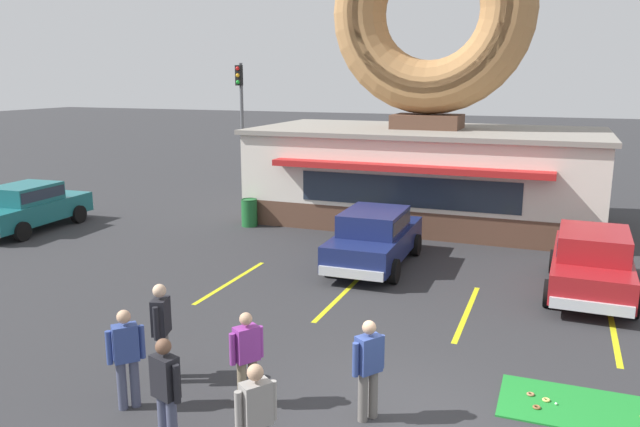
{
  "coord_description": "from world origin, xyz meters",
  "views": [
    {
      "loc": [
        2.04,
        -8.5,
        5.17
      ],
      "look_at": [
        -3.17,
        5.0,
        2.0
      ],
      "focal_mm": 35.0,
      "sensor_mm": 36.0,
      "label": 1
    }
  ],
  "objects": [
    {
      "name": "traffic_light_pole",
      "position": [
        -11.77,
        17.22,
        3.71
      ],
      "size": [
        0.28,
        0.47,
        5.8
      ],
      "color": "#595B60",
      "rests_on": "ground"
    },
    {
      "name": "parking_stripe_mid_left",
      "position": [
        0.37,
        5.0,
        0.0
      ],
      "size": [
        0.12,
        3.6,
        0.01
      ],
      "primitive_type": "cube",
      "color": "yellow",
      "rests_on": "ground"
    },
    {
      "name": "mini_donut_far_left",
      "position": [
        1.9,
        1.54,
        0.05
      ],
      "size": [
        0.13,
        0.13,
        0.04
      ],
      "primitive_type": "torus",
      "color": "#A5724C",
      "rests_on": "putting_mat"
    },
    {
      "name": "pedestrian_leather_jacket_man",
      "position": [
        -4.11,
        -0.12,
        0.98
      ],
      "size": [
        0.34,
        0.58,
        1.75
      ],
      "color": "slate",
      "rests_on": "ground"
    },
    {
      "name": "parking_stripe_left",
      "position": [
        -2.63,
        5.0,
        0.0
      ],
      "size": [
        0.12,
        3.6,
        0.01
      ],
      "primitive_type": "cube",
      "color": "yellow",
      "rests_on": "ground"
    },
    {
      "name": "trash_bin",
      "position": [
        -8.04,
        10.69,
        0.5
      ],
      "size": [
        0.57,
        0.57,
        0.97
      ],
      "color": "#1E662D",
      "rests_on": "ground"
    },
    {
      "name": "car_teal",
      "position": [
        -14.85,
        7.44,
        0.87
      ],
      "size": [
        2.16,
        4.64,
        1.6
      ],
      "color": "#196066",
      "rests_on": "ground"
    },
    {
      "name": "ground_plane",
      "position": [
        0.0,
        0.0,
        0.0
      ],
      "size": [
        160.0,
        160.0,
        0.0
      ],
      "primitive_type": "plane",
      "color": "#2D2D30"
    },
    {
      "name": "pedestrian_clipboard_woman",
      "position": [
        -2.34,
        -0.36,
        0.86
      ],
      "size": [
        0.41,
        0.51,
        1.57
      ],
      "color": "#7F7056",
      "rests_on": "ground"
    },
    {
      "name": "car_navy",
      "position": [
        -2.58,
        7.7,
        0.87
      ],
      "size": [
        2.02,
        4.58,
        1.6
      ],
      "color": "navy",
      "rests_on": "ground"
    },
    {
      "name": "mini_donut_near_right",
      "position": [
        2.01,
        1.14,
        0.05
      ],
      "size": [
        0.13,
        0.13,
        0.04
      ],
      "primitive_type": "torus",
      "color": "brown",
      "rests_on": "putting_mat"
    },
    {
      "name": "pedestrian_hooded_kid",
      "position": [
        -1.33,
        -2.04,
        0.91
      ],
      "size": [
        0.42,
        0.5,
        1.64
      ],
      "color": "slate",
      "rests_on": "ground"
    },
    {
      "name": "parking_stripe_centre",
      "position": [
        3.37,
        5.0,
        0.0
      ],
      "size": [
        0.12,
        3.6,
        0.01
      ],
      "primitive_type": "cube",
      "color": "yellow",
      "rests_on": "ground"
    },
    {
      "name": "car_red",
      "position": [
        2.97,
        7.34,
        0.87
      ],
      "size": [
        2.06,
        4.6,
        1.6
      ],
      "color": "maroon",
      "rests_on": "ground"
    },
    {
      "name": "pedestrian_beanie_man",
      "position": [
        -0.42,
        -0.08,
        0.89
      ],
      "size": [
        0.41,
        0.51,
        1.61
      ],
      "color": "slate",
      "rests_on": "ground"
    },
    {
      "name": "donut_shop_building",
      "position": [
        -2.49,
        13.94,
        3.74
      ],
      "size": [
        12.3,
        6.75,
        10.96
      ],
      "color": "brown",
      "rests_on": "ground"
    },
    {
      "name": "pedestrian_blue_sweater_man",
      "position": [
        -2.8,
        -1.88,
        0.94
      ],
      "size": [
        0.57,
        0.34,
        1.69
      ],
      "color": "#474C66",
      "rests_on": "ground"
    },
    {
      "name": "parking_stripe_far_left",
      "position": [
        -5.63,
        5.0,
        0.0
      ],
      "size": [
        0.12,
        3.6,
        0.01
      ],
      "primitive_type": "cube",
      "color": "yellow",
      "rests_on": "ground"
    },
    {
      "name": "golf_ball",
      "position": [
        2.3,
        1.36,
        0.05
      ],
      "size": [
        0.04,
        0.04,
        0.04
      ],
      "primitive_type": "sphere",
      "color": "white",
      "rests_on": "putting_mat"
    },
    {
      "name": "pedestrian_crossing_woman",
      "position": [
        -4.07,
        -1.12,
        0.91
      ],
      "size": [
        0.44,
        0.46,
        1.65
      ],
      "color": "#474C66",
      "rests_on": "ground"
    },
    {
      "name": "mini_donut_far_right",
      "position": [
        2.15,
        1.44,
        0.05
      ],
      "size": [
        0.13,
        0.13,
        0.04
      ],
      "primitive_type": "torus",
      "color": "#E5C666",
      "rests_on": "putting_mat"
    }
  ]
}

